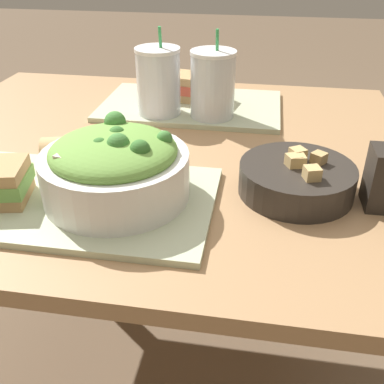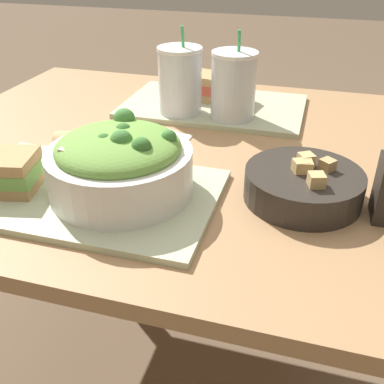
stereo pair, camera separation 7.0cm
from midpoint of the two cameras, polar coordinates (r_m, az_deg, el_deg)
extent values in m
plane|color=brown|center=(1.42, -5.30, -20.75)|extent=(12.00, 12.00, 0.00)
cube|color=#A37A51|center=(0.98, -7.20, 5.14)|extent=(1.11, 0.93, 0.03)
cylinder|color=#A37A51|center=(1.65, -19.14, 1.15)|extent=(0.06, 0.06, 0.67)
cylinder|color=#A37A51|center=(1.49, 16.87, -1.91)|extent=(0.06, 0.06, 0.67)
cube|color=#B2BC99|center=(0.79, -16.53, -0.98)|extent=(0.45, 0.28, 0.01)
cube|color=#B2BC99|center=(1.17, -1.88, 10.87)|extent=(0.45, 0.28, 0.01)
cylinder|color=white|center=(0.76, -12.49, 2.03)|extent=(0.24, 0.24, 0.08)
ellipsoid|color=#6B9E42|center=(0.74, -12.87, 5.04)|extent=(0.21, 0.21, 0.05)
sphere|color=#38702D|center=(0.69, -9.57, 5.21)|extent=(0.03, 0.03, 0.03)
sphere|color=#427F38|center=(0.70, -12.20, 5.82)|extent=(0.04, 0.04, 0.04)
sphere|color=#427F38|center=(0.73, -6.31, 6.68)|extent=(0.03, 0.03, 0.03)
sphere|color=#38702D|center=(0.72, -14.42, 5.61)|extent=(0.03, 0.03, 0.03)
sphere|color=#38702D|center=(0.75, -12.41, 7.03)|extent=(0.03, 0.03, 0.03)
sphere|color=#427F38|center=(0.79, -12.30, 8.62)|extent=(0.04, 0.04, 0.04)
cube|color=beige|center=(0.75, -13.54, 6.32)|extent=(0.05, 0.06, 0.01)
cube|color=beige|center=(0.71, -17.76, 4.27)|extent=(0.05, 0.05, 0.01)
cube|color=beige|center=(0.76, -14.17, 6.48)|extent=(0.06, 0.06, 0.01)
cylinder|color=#2D2823|center=(0.79, 10.65, 1.51)|extent=(0.20, 0.20, 0.05)
cylinder|color=#4C2814|center=(0.78, 10.79, 2.80)|extent=(0.18, 0.18, 0.01)
cube|color=tan|center=(0.79, 10.80, 4.58)|extent=(0.03, 0.03, 0.02)
cube|color=tan|center=(0.77, 10.24, 3.79)|extent=(0.03, 0.03, 0.02)
cube|color=tan|center=(0.77, 10.81, 3.74)|extent=(0.03, 0.03, 0.02)
cube|color=tan|center=(0.73, 12.37, 2.17)|extent=(0.03, 0.03, 0.02)
cube|color=tan|center=(0.79, 13.36, 4.06)|extent=(0.03, 0.03, 0.02)
cylinder|color=tan|center=(0.86, -15.51, 4.83)|extent=(0.17, 0.10, 0.06)
cylinder|color=beige|center=(0.85, -10.42, 5.19)|extent=(0.02, 0.06, 0.06)
cube|color=tan|center=(1.20, -1.60, 12.13)|extent=(0.16, 0.11, 0.02)
cube|color=#C64C38|center=(1.19, -1.62, 13.13)|extent=(0.17, 0.12, 0.02)
cube|color=tan|center=(1.19, -1.63, 14.15)|extent=(0.16, 0.11, 0.02)
cylinder|color=silver|center=(1.09, -6.18, 13.56)|extent=(0.10, 0.10, 0.15)
cylinder|color=black|center=(1.09, -6.15, 13.09)|extent=(0.09, 0.09, 0.12)
cylinder|color=white|center=(1.07, -6.41, 17.52)|extent=(0.10, 0.10, 0.01)
cylinder|color=green|center=(1.06, -6.07, 18.75)|extent=(0.01, 0.01, 0.06)
cylinder|color=silver|center=(1.06, 0.70, 13.26)|extent=(0.10, 0.10, 0.15)
cylinder|color=maroon|center=(1.07, 0.70, 12.79)|extent=(0.09, 0.09, 0.12)
cylinder|color=white|center=(1.04, 0.73, 17.28)|extent=(0.10, 0.10, 0.01)
cylinder|color=green|center=(1.04, 1.18, 18.52)|extent=(0.01, 0.01, 0.06)
cube|color=silver|center=(0.98, -9.87, 6.03)|extent=(0.18, 0.13, 0.00)
camera|label=1|loc=(0.04, -92.86, -1.70)|focal=42.00mm
camera|label=2|loc=(0.04, 87.14, 1.70)|focal=42.00mm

